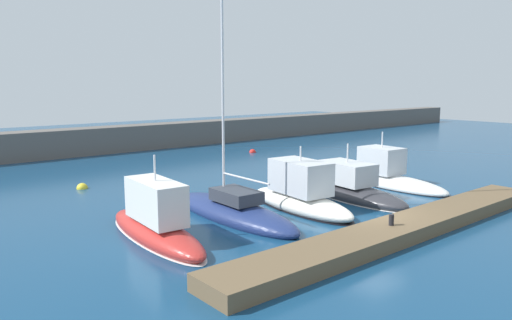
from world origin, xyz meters
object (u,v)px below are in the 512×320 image
mooring_buoy_red (253,152)px  mooring_buoy_yellow (82,189)px  motorboat_red_nearest (155,223)px  motorboat_ivory_third (300,194)px  dock_bollard (391,220)px  sailboat_navy_second (233,211)px  motorboat_white_fifth (389,177)px  motorboat_charcoal_fourth (350,189)px

mooring_buoy_red → mooring_buoy_yellow: 17.73m
motorboat_red_nearest → mooring_buoy_yellow: size_ratio=11.73×
mooring_buoy_yellow → motorboat_red_nearest: bearing=-95.9°
motorboat_ivory_third → dock_bollard: size_ratio=16.47×
motorboat_red_nearest → mooring_buoy_red: 24.18m
motorboat_red_nearest → motorboat_ivory_third: (7.67, -0.36, 0.05)m
motorboat_red_nearest → mooring_buoy_red: size_ratio=12.79×
sailboat_navy_second → motorboat_white_fifth: size_ratio=1.98×
mooring_buoy_red → motorboat_charcoal_fourth: bearing=-112.4°
motorboat_white_fifth → motorboat_charcoal_fourth: bearing=102.3°
mooring_buoy_yellow → motorboat_ivory_third: bearing=-60.0°
mooring_buoy_red → dock_bollard: 24.68m
motorboat_white_fifth → sailboat_navy_second: bearing=92.6°
dock_bollard → motorboat_white_fifth: bearing=35.3°
motorboat_charcoal_fourth → mooring_buoy_red: (6.80, 16.48, -0.48)m
motorboat_red_nearest → dock_bollard: size_ratio=17.24×
dock_bollard → motorboat_ivory_third: bearing=83.6°
sailboat_navy_second → motorboat_charcoal_fourth: 7.19m
mooring_buoy_yellow → motorboat_white_fifth: bearing=-36.7°
sailboat_navy_second → mooring_buoy_yellow: bearing=17.6°
motorboat_white_fifth → mooring_buoy_red: bearing=-4.1°
motorboat_red_nearest → motorboat_white_fifth: (15.71, 0.08, -0.16)m
motorboat_red_nearest → dock_bollard: (7.03, -6.05, 0.15)m
sailboat_navy_second → motorboat_white_fifth: 11.50m
motorboat_red_nearest → mooring_buoy_yellow: (1.14, 10.95, -0.64)m
motorboat_ivory_third → motorboat_charcoal_fourth: 3.68m
sailboat_navy_second → motorboat_white_fifth: (11.49, -0.40, 0.19)m
motorboat_white_fifth → dock_bollard: 10.63m
motorboat_charcoal_fourth → mooring_buoy_yellow: 15.34m
motorboat_white_fifth → motorboat_ivory_third: bearing=97.8°
sailboat_navy_second → dock_bollard: 7.14m
mooring_buoy_red → motorboat_red_nearest: bearing=-138.6°
mooring_buoy_yellow → motorboat_charcoal_fourth: bearing=-48.3°
motorboat_charcoal_fourth → mooring_buoy_red: 17.83m
motorboat_charcoal_fourth → dock_bollard: bearing=148.5°
motorboat_charcoal_fourth → mooring_buoy_red: size_ratio=12.89×
sailboat_navy_second → motorboat_charcoal_fourth: sailboat_navy_second is taller
mooring_buoy_yellow → dock_bollard: size_ratio=1.47×
sailboat_navy_second → mooring_buoy_yellow: size_ratio=23.81×
motorboat_ivory_third → mooring_buoy_yellow: size_ratio=11.20×
motorboat_red_nearest → mooring_buoy_red: bearing=-44.7°
motorboat_red_nearest → motorboat_charcoal_fourth: size_ratio=0.99×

